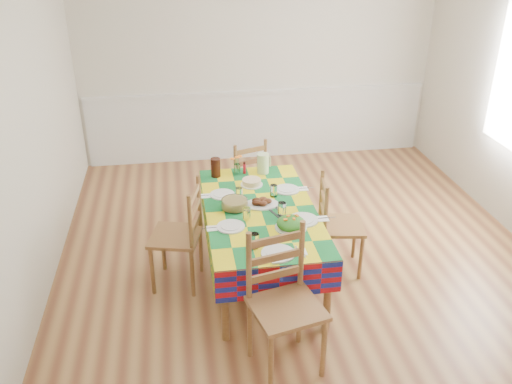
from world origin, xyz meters
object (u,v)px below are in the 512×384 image
green_pitcher (263,163)px  tea_pitcher (216,167)px  meat_platter (261,203)px  chair_left (180,236)px  chair_right (337,225)px  chair_near (284,304)px  dining_table (260,216)px  chair_far (245,179)px

green_pitcher → tea_pitcher: size_ratio=1.07×
meat_platter → chair_left: chair_left is taller
chair_left → green_pitcher: bearing=146.0°
meat_platter → chair_right: (0.67, -0.05, -0.25)m
green_pitcher → chair_near: chair_near is taller
chair_near → tea_pitcher: bearing=86.2°
dining_table → meat_platter: size_ratio=5.84×
green_pitcher → chair_far: size_ratio=0.22×
meat_platter → chair_near: bearing=-91.4°
dining_table → chair_near: size_ratio=1.66×
dining_table → tea_pitcher: size_ratio=9.53×
green_pitcher → chair_right: size_ratio=0.21×
tea_pitcher → green_pitcher: bearing=1.6°
dining_table → green_pitcher: (0.14, 0.72, 0.17)m
chair_far → chair_right: 1.28m
dining_table → green_pitcher: bearing=78.9°
dining_table → chair_left: (-0.69, -0.01, -0.13)m
chair_left → meat_platter: bearing=110.4°
meat_platter → green_pitcher: 0.68m
meat_platter → chair_near: 1.16m
meat_platter → chair_far: chair_far is taller
tea_pitcher → chair_far: 0.60m
green_pitcher → chair_right: bearing=-52.6°
meat_platter → chair_right: 0.72m
meat_platter → chair_left: bearing=-174.1°
chair_left → chair_right: 1.38m
chair_far → green_pitcher: bearing=89.7°
meat_platter → chair_near: size_ratio=0.29×
dining_table → green_pitcher: size_ratio=8.93×
chair_right → chair_far: bearing=40.5°
dining_table → tea_pitcher: (-0.32, 0.71, 0.16)m
chair_near → chair_far: (0.03, 2.18, -0.07)m
tea_pitcher → chair_left: bearing=-117.3°
chair_far → chair_left: chair_left is taller
dining_table → chair_right: 0.71m
meat_platter → green_pitcher: size_ratio=1.53×
meat_platter → chair_right: size_ratio=0.33×
chair_left → chair_near: bearing=46.7°
dining_table → chair_near: bearing=-90.6°
green_pitcher → chair_near: (-0.15, -1.81, -0.26)m
chair_near → chair_right: chair_near is taller
chair_far → chair_left: size_ratio=0.94×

